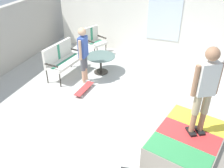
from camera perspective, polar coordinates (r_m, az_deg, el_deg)
ground_plane at (r=6.13m, az=0.55°, el=-7.08°), size 12.00×12.00×0.10m
house_facade at (r=8.92m, az=6.26°, el=15.56°), size 0.23×6.00×2.77m
skate_ramp at (r=5.02m, az=17.13°, el=-13.78°), size 1.96×2.24×0.61m
patio_bench at (r=7.57m, az=-11.54°, el=6.06°), size 1.31×0.70×1.02m
patio_chair_near_house at (r=8.87m, az=-4.31°, el=10.33°), size 0.79×0.75×1.02m
patio_table at (r=7.70m, az=-2.61°, el=5.37°), size 0.90×0.90×0.57m
person_watching at (r=6.94m, az=-6.63°, el=7.30°), size 0.48×0.26×1.66m
person_skater at (r=4.35m, az=20.69°, el=-0.64°), size 0.35×0.42×1.69m
skateboard_by_bench at (r=6.90m, az=-6.46°, el=-1.11°), size 0.81×0.25×0.10m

